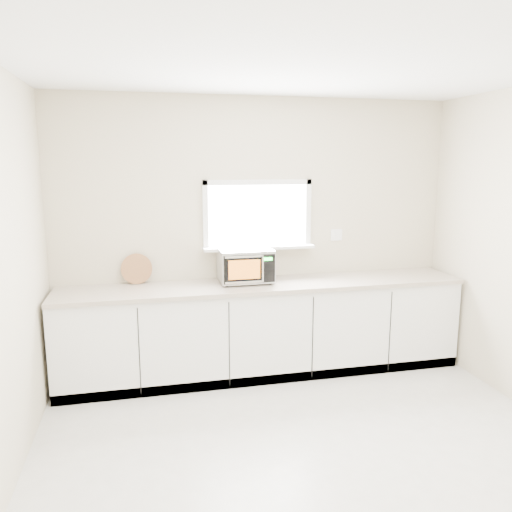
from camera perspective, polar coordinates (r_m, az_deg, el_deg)
name	(u,v)px	position (r m, az deg, el deg)	size (l,w,h in m)	color
ground	(324,474)	(3.70, 7.75, -23.41)	(4.00, 4.00, 0.00)	beige
back_wall	(257,233)	(5.03, 0.15, 2.62)	(4.00, 0.17, 2.70)	beige
cabinets	(264,330)	(4.97, 0.92, -8.46)	(3.92, 0.60, 0.88)	white
countertop	(264,285)	(4.83, 0.97, -3.34)	(3.92, 0.64, 0.04)	#B4A294
microwave	(245,265)	(4.83, -1.22, -1.00)	(0.51, 0.43, 0.33)	black
knife_block	(253,269)	(4.81, -0.36, -1.53)	(0.14, 0.23, 0.31)	#4C351B
cutting_board	(137,269)	(4.90, -13.49, -1.43)	(0.29, 0.29, 0.02)	#AA7242
coffee_grinder	(268,268)	(4.94, 1.39, -1.39)	(0.16, 0.16, 0.24)	#B9BCC1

